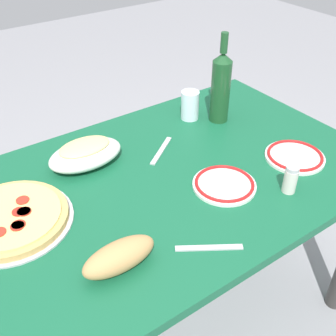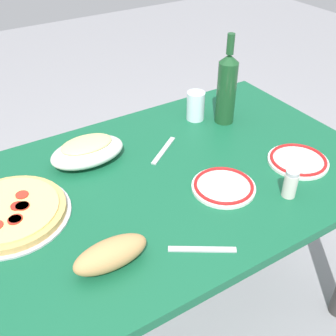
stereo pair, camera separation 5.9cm
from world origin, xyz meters
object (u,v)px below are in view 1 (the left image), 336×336
side_plate_far (295,156)px  bread_loaf (119,257)px  pepperoni_pizza (11,218)px  dining_table (168,205)px  water_glass (190,105)px  side_plate_near (224,184)px  spice_shaker (290,179)px  baked_pasta_dish (85,153)px  wine_bottle (221,86)px

side_plate_far → bread_loaf: size_ratio=1.03×
bread_loaf → pepperoni_pizza: bearing=118.1°
dining_table → water_glass: size_ratio=12.22×
side_plate_near → side_plate_far: (0.29, -0.02, -0.00)m
bread_loaf → spice_shaker: (0.55, -0.04, 0.01)m
dining_table → pepperoni_pizza: size_ratio=4.01×
baked_pasta_dish → wine_bottle: bearing=-2.6°
dining_table → bread_loaf: (-0.30, -0.23, 0.15)m
pepperoni_pizza → water_glass: 0.76m
side_plate_near → side_plate_far: 0.29m
dining_table → baked_pasta_dish: (-0.18, 0.20, 0.16)m
baked_pasta_dish → water_glass: water_glass is taller
spice_shaker → water_glass: bearing=86.7°
pepperoni_pizza → side_plate_far: size_ratio=1.70×
pepperoni_pizza → bread_loaf: bread_loaf is taller
side_plate_far → bread_loaf: bearing=-174.5°
wine_bottle → side_plate_far: bearing=-84.1°
side_plate_far → pepperoni_pizza: bearing=164.7°
side_plate_near → bread_loaf: size_ratio=1.01×
bread_loaf → side_plate_far: bearing=5.5°
water_glass → baked_pasta_dish: bearing=-174.1°
wine_bottle → pepperoni_pizza: bearing=-172.6°
dining_table → baked_pasta_dish: baked_pasta_dish is taller
dining_table → side_plate_far: side_plate_far is taller
side_plate_near → side_plate_far: same height
dining_table → wine_bottle: size_ratio=4.00×
pepperoni_pizza → side_plate_near: pepperoni_pizza is taller
baked_pasta_dish → wine_bottle: size_ratio=0.73×
bread_loaf → wine_bottle: bearing=31.7°
side_plate_near → bread_loaf: 0.42m
dining_table → wine_bottle: bearing=26.6°
wine_bottle → spice_shaker: size_ratio=3.78×
baked_pasta_dish → bread_loaf: (-0.12, -0.43, -0.01)m
dining_table → pepperoni_pizza: bearing=171.0°
dining_table → spice_shaker: (0.25, -0.26, 0.16)m
water_glass → side_plate_near: bearing=-113.6°
pepperoni_pizza → side_plate_far: 0.89m
wine_bottle → side_plate_far: size_ratio=1.70×
wine_bottle → side_plate_near: bearing=-128.2°
baked_pasta_dish → water_glass: bearing=5.9°
side_plate_far → bread_loaf: bread_loaf is taller
baked_pasta_dish → side_plate_far: 0.68m
dining_table → side_plate_far: bearing=-22.3°
pepperoni_pizza → baked_pasta_dish: 0.32m
dining_table → baked_pasta_dish: size_ratio=5.48×
bread_loaf → spice_shaker: spice_shaker is taller
wine_bottle → spice_shaker: bearing=-104.0°
spice_shaker → pepperoni_pizza: bearing=154.6°
spice_shaker → bread_loaf: bearing=176.3°
wine_bottle → side_plate_near: wine_bottle is taller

